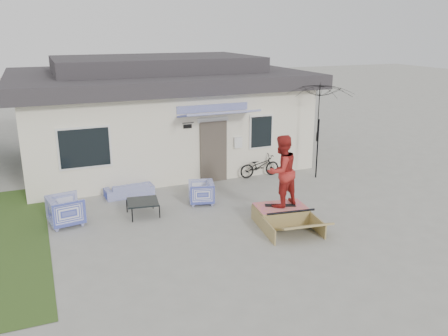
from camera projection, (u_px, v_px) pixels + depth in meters
name	position (u px, v px, depth m)	size (l,w,h in m)	color
ground	(240.00, 237.00, 11.85)	(90.00, 90.00, 0.00)	gray
grass_strip	(19.00, 239.00, 11.73)	(1.40, 8.00, 0.01)	#2D481B
house	(158.00, 111.00, 18.36)	(10.80, 8.49, 4.10)	#EEE5C6
loveseat	(129.00, 187.00, 14.65)	(1.51, 0.44, 0.59)	#323EA7
armchair_left	(66.00, 209.00, 12.50)	(0.86, 0.81, 0.89)	#323EA7
armchair_right	(201.00, 191.00, 14.04)	(0.73, 0.68, 0.75)	#323EA7
coffee_table	(143.00, 208.00, 13.17)	(0.85, 0.85, 0.42)	black
bicycle	(260.00, 164.00, 16.51)	(0.53, 1.51, 0.97)	black
patio_umbrella	(319.00, 129.00, 16.05)	(2.27, 2.09, 2.20)	black
skate_ramp	(281.00, 214.00, 12.72)	(1.35, 1.80, 0.45)	olive
skateboard	(280.00, 205.00, 12.69)	(0.83, 0.21, 0.05)	black
skater	(282.00, 170.00, 12.40)	(0.95, 0.74, 1.95)	#A62521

